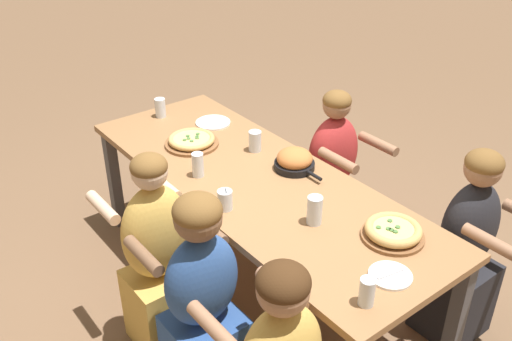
% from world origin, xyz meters
% --- Properties ---
extents(ground_plane, '(18.00, 18.00, 0.00)m').
position_xyz_m(ground_plane, '(0.00, 0.00, 0.00)').
color(ground_plane, brown).
rests_on(ground_plane, ground).
extents(dining_table, '(2.36, 0.85, 0.78)m').
position_xyz_m(dining_table, '(0.00, 0.00, 0.70)').
color(dining_table, '#996B42').
rests_on(dining_table, ground).
extents(pizza_board_main, '(0.30, 0.30, 0.07)m').
position_xyz_m(pizza_board_main, '(0.82, 0.17, 0.81)').
color(pizza_board_main, brown).
rests_on(pizza_board_main, dining_table).
extents(pizza_board_second, '(0.33, 0.33, 0.05)m').
position_xyz_m(pizza_board_second, '(-0.56, -0.07, 0.80)').
color(pizza_board_second, brown).
rests_on(pizza_board_second, dining_table).
extents(skillet_bowl, '(0.33, 0.23, 0.12)m').
position_xyz_m(skillet_bowl, '(0.05, 0.24, 0.83)').
color(skillet_bowl, black).
rests_on(skillet_bowl, dining_table).
extents(empty_plate_a, '(0.19, 0.19, 0.02)m').
position_xyz_m(empty_plate_a, '(1.00, -0.05, 0.78)').
color(empty_plate_a, white).
rests_on(empty_plate_a, dining_table).
extents(empty_plate_b, '(0.23, 0.23, 0.02)m').
position_xyz_m(empty_plate_b, '(-0.73, 0.21, 0.78)').
color(empty_plate_b, white).
rests_on(empty_plate_b, dining_table).
extents(cocktail_glass_blue, '(0.08, 0.08, 0.13)m').
position_xyz_m(cocktail_glass_blue, '(0.14, -0.31, 0.82)').
color(cocktail_glass_blue, silver).
rests_on(cocktail_glass_blue, dining_table).
extents(drinking_glass_a, '(0.08, 0.08, 0.12)m').
position_xyz_m(drinking_glass_a, '(-0.26, 0.20, 0.83)').
color(drinking_glass_a, silver).
rests_on(drinking_glass_a, dining_table).
extents(drinking_glass_b, '(0.07, 0.07, 0.13)m').
position_xyz_m(drinking_glass_b, '(1.05, -0.25, 0.83)').
color(drinking_glass_b, silver).
rests_on(drinking_glass_b, dining_table).
extents(drinking_glass_c, '(0.07, 0.07, 0.13)m').
position_xyz_m(drinking_glass_c, '(-1.03, -0.01, 0.83)').
color(drinking_glass_c, silver).
rests_on(drinking_glass_c, dining_table).
extents(drinking_glass_d, '(0.07, 0.07, 0.14)m').
position_xyz_m(drinking_glass_d, '(-0.22, -0.24, 0.84)').
color(drinking_glass_d, silver).
rests_on(drinking_glass_d, dining_table).
extents(drinking_glass_e, '(0.08, 0.08, 0.15)m').
position_xyz_m(drinking_glass_e, '(0.51, -0.04, 0.84)').
color(drinking_glass_e, silver).
rests_on(drinking_glass_e, dining_table).
extents(diner_near_midright, '(0.51, 0.40, 1.14)m').
position_xyz_m(diner_near_midright, '(0.43, -0.65, 0.53)').
color(diner_near_midright, '#2D5193').
rests_on(diner_near_midright, ground).
extents(diner_far_right, '(0.51, 0.40, 1.13)m').
position_xyz_m(diner_far_right, '(0.94, 0.65, 0.51)').
color(diner_far_right, '#232328').
rests_on(diner_far_right, ground).
extents(diner_far_center, '(0.51, 0.40, 1.12)m').
position_xyz_m(diner_far_center, '(-0.04, 0.65, 0.50)').
color(diner_far_center, '#B22D2D').
rests_on(diner_far_center, ground).
extents(diner_near_center, '(0.51, 0.40, 1.15)m').
position_xyz_m(diner_near_center, '(0.02, -0.65, 0.52)').
color(diner_near_center, gold).
rests_on(diner_near_center, ground).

